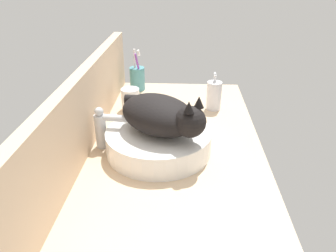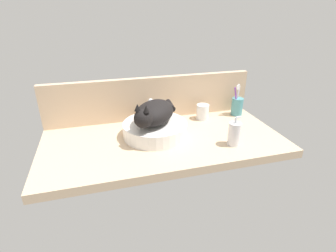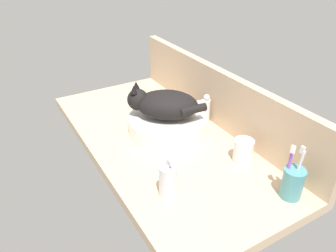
{
  "view_description": "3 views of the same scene",
  "coord_description": "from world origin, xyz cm",
  "px_view_note": "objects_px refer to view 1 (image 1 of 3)",
  "views": [
    {
      "loc": [
        -90.33,
        -3.6,
        53.51
      ],
      "look_at": [
        -0.46,
        1.23,
        7.42
      ],
      "focal_mm": 35.0,
      "sensor_mm": 36.0,
      "label": 1
    },
    {
      "loc": [
        -28.91,
        -111.94,
        60.68
      ],
      "look_at": [
        1.36,
        -3.57,
        8.11
      ],
      "focal_mm": 28.0,
      "sensor_mm": 36.0,
      "label": 2
    },
    {
      "loc": [
        98.03,
        -54.99,
        72.2
      ],
      "look_at": [
        4.13,
        0.01,
        7.63
      ],
      "focal_mm": 35.0,
      "sensor_mm": 36.0,
      "label": 3
    }
  ],
  "objects_px": {
    "soap_dispenser": "(214,95)",
    "water_glass": "(131,100)",
    "faucet": "(104,126)",
    "cat": "(162,115)",
    "toothbrush_cup": "(137,78)",
    "sink_basin": "(159,141)"
  },
  "relations": [
    {
      "from": "soap_dispenser",
      "to": "water_glass",
      "type": "bearing_deg",
      "value": 93.86
    },
    {
      "from": "faucet",
      "to": "water_glass",
      "type": "xyz_separation_m",
      "value": [
        0.3,
        -0.03,
        -0.04
      ]
    },
    {
      "from": "cat",
      "to": "toothbrush_cup",
      "type": "xyz_separation_m",
      "value": [
        0.54,
        0.15,
        -0.07
      ]
    },
    {
      "from": "sink_basin",
      "to": "faucet",
      "type": "bearing_deg",
      "value": 84.06
    },
    {
      "from": "sink_basin",
      "to": "toothbrush_cup",
      "type": "distance_m",
      "value": 0.55
    },
    {
      "from": "faucet",
      "to": "toothbrush_cup",
      "type": "xyz_separation_m",
      "value": [
        0.52,
        -0.03,
        -0.02
      ]
    },
    {
      "from": "sink_basin",
      "to": "cat",
      "type": "relative_size",
      "value": 1.07
    },
    {
      "from": "sink_basin",
      "to": "soap_dispenser",
      "type": "bearing_deg",
      "value": -29.78
    },
    {
      "from": "faucet",
      "to": "soap_dispenser",
      "type": "relative_size",
      "value": 0.94
    },
    {
      "from": "faucet",
      "to": "soap_dispenser",
      "type": "bearing_deg",
      "value": -48.8
    },
    {
      "from": "soap_dispenser",
      "to": "toothbrush_cup",
      "type": "bearing_deg",
      "value": 58.94
    },
    {
      "from": "sink_basin",
      "to": "soap_dispenser",
      "type": "height_order",
      "value": "soap_dispenser"
    },
    {
      "from": "sink_basin",
      "to": "soap_dispenser",
      "type": "xyz_separation_m",
      "value": [
        0.33,
        -0.19,
        0.02
      ]
    },
    {
      "from": "cat",
      "to": "soap_dispenser",
      "type": "distance_m",
      "value": 0.39
    },
    {
      "from": "cat",
      "to": "soap_dispenser",
      "type": "bearing_deg",
      "value": -27.76
    },
    {
      "from": "soap_dispenser",
      "to": "water_glass",
      "type": "xyz_separation_m",
      "value": [
        -0.02,
        0.33,
        -0.02
      ]
    },
    {
      "from": "sink_basin",
      "to": "toothbrush_cup",
      "type": "xyz_separation_m",
      "value": [
        0.53,
        0.14,
        0.02
      ]
    },
    {
      "from": "toothbrush_cup",
      "to": "water_glass",
      "type": "xyz_separation_m",
      "value": [
        -0.22,
        -0.0,
        -0.02
      ]
    },
    {
      "from": "toothbrush_cup",
      "to": "soap_dispenser",
      "type": "bearing_deg",
      "value": -121.06
    },
    {
      "from": "soap_dispenser",
      "to": "toothbrush_cup",
      "type": "height_order",
      "value": "toothbrush_cup"
    },
    {
      "from": "toothbrush_cup",
      "to": "water_glass",
      "type": "distance_m",
      "value": 0.22
    },
    {
      "from": "cat",
      "to": "faucet",
      "type": "bearing_deg",
      "value": 82.01
    }
  ]
}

